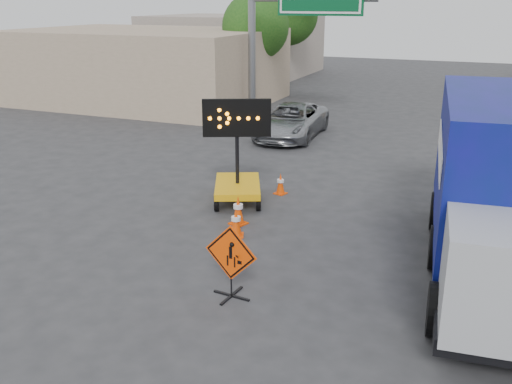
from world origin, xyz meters
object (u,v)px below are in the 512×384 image
Objects in this scene: pickup_truck at (291,121)px; box_truck at (500,200)px; arrow_board at (237,180)px; construction_sign at (231,260)px.

pickup_truck is 13.44m from box_truck.
box_truck reaches higher than arrow_board.
arrow_board reaches higher than construction_sign.
construction_sign is 0.50× the size of arrow_board.
pickup_truck is (-1.34, 8.38, 0.03)m from arrow_board.
construction_sign is at bearing -78.26° from pickup_truck.
arrow_board is (-2.23, 5.16, -0.14)m from construction_sign.
box_truck reaches higher than pickup_truck.
arrow_board is at bearing -83.95° from pickup_truck.
construction_sign is 0.19× the size of box_truck.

